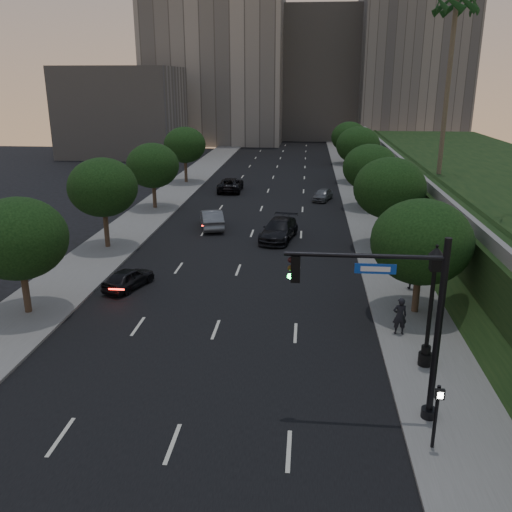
# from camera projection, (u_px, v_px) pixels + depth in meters

# --- Properties ---
(ground) EXTENTS (160.00, 160.00, 0.00)m
(ground) POSITION_uv_depth(u_px,v_px,m) (196.00, 383.00, 22.42)
(ground) COLOR black
(ground) RESTS_ON ground
(road_surface) EXTENTS (16.00, 140.00, 0.02)m
(road_surface) POSITION_uv_depth(u_px,v_px,m) (260.00, 214.00, 50.82)
(road_surface) COLOR black
(road_surface) RESTS_ON ground
(sidewalk_right) EXTENTS (4.50, 140.00, 0.15)m
(sidewalk_right) POSITION_uv_depth(u_px,v_px,m) (370.00, 215.00, 49.88)
(sidewalk_right) COLOR slate
(sidewalk_right) RESTS_ON ground
(sidewalk_left) EXTENTS (4.50, 140.00, 0.15)m
(sidewalk_left) POSITION_uv_depth(u_px,v_px,m) (153.00, 210.00, 51.72)
(sidewalk_left) COLOR slate
(sidewalk_left) RESTS_ON ground
(parapet_wall) EXTENTS (0.35, 90.00, 0.70)m
(parapet_wall) POSITION_uv_depth(u_px,v_px,m) (414.00, 173.00, 46.37)
(parapet_wall) COLOR slate
(parapet_wall) RESTS_ON embankment
(office_block_left) EXTENTS (26.00, 20.00, 32.00)m
(office_block_left) POSITION_uv_depth(u_px,v_px,m) (216.00, 58.00, 105.82)
(office_block_left) COLOR gray
(office_block_left) RESTS_ON ground
(office_block_mid) EXTENTS (22.00, 18.00, 26.00)m
(office_block_mid) POSITION_uv_depth(u_px,v_px,m) (318.00, 75.00, 114.42)
(office_block_mid) COLOR gray
(office_block_mid) RESTS_ON ground
(office_block_right) EXTENTS (20.00, 22.00, 36.00)m
(office_block_right) POSITION_uv_depth(u_px,v_px,m) (412.00, 47.00, 105.57)
(office_block_right) COLOR gray
(office_block_right) RESTS_ON ground
(office_block_filler) EXTENTS (18.00, 16.00, 14.00)m
(office_block_filler) POSITION_uv_depth(u_px,v_px,m) (124.00, 112.00, 88.85)
(office_block_filler) COLOR gray
(office_block_filler) RESTS_ON ground
(tree_right_a) EXTENTS (5.20, 5.20, 6.24)m
(tree_right_a) POSITION_uv_depth(u_px,v_px,m) (421.00, 242.00, 27.82)
(tree_right_a) COLOR #38281C
(tree_right_a) RESTS_ON ground
(tree_right_b) EXTENTS (5.20, 5.20, 6.74)m
(tree_right_b) POSITION_uv_depth(u_px,v_px,m) (390.00, 188.00, 39.03)
(tree_right_b) COLOR #38281C
(tree_right_b) RESTS_ON ground
(tree_right_c) EXTENTS (5.20, 5.20, 6.24)m
(tree_right_c) POSITION_uv_depth(u_px,v_px,m) (370.00, 167.00, 51.49)
(tree_right_c) COLOR #38281C
(tree_right_c) RESTS_ON ground
(tree_right_d) EXTENTS (5.20, 5.20, 6.74)m
(tree_right_d) POSITION_uv_depth(u_px,v_px,m) (358.00, 145.00, 64.59)
(tree_right_d) COLOR #38281C
(tree_right_d) RESTS_ON ground
(tree_right_e) EXTENTS (5.20, 5.20, 6.24)m
(tree_right_e) POSITION_uv_depth(u_px,v_px,m) (349.00, 137.00, 78.94)
(tree_right_e) COLOR #38281C
(tree_right_e) RESTS_ON ground
(tree_left_a) EXTENTS (5.00, 5.00, 6.34)m
(tree_left_a) POSITION_uv_depth(u_px,v_px,m) (18.00, 239.00, 27.72)
(tree_left_a) COLOR #38281C
(tree_left_a) RESTS_ON ground
(tree_left_b) EXTENTS (5.00, 5.00, 6.71)m
(tree_left_b) POSITION_uv_depth(u_px,v_px,m) (103.00, 187.00, 38.97)
(tree_left_b) COLOR #38281C
(tree_left_b) RESTS_ON ground
(tree_left_c) EXTENTS (5.00, 5.00, 6.34)m
(tree_left_c) POSITION_uv_depth(u_px,v_px,m) (153.00, 166.00, 51.39)
(tree_left_c) COLOR #38281C
(tree_left_c) RESTS_ON ground
(tree_left_d) EXTENTS (5.00, 5.00, 6.71)m
(tree_left_d) POSITION_uv_depth(u_px,v_px,m) (185.00, 145.00, 64.53)
(tree_left_d) COLOR #38281C
(tree_left_d) RESTS_ON ground
(palm_far) EXTENTS (3.20, 3.20, 15.50)m
(palm_far) POSITION_uv_depth(u_px,v_px,m) (456.00, 6.00, 43.92)
(palm_far) COLOR #4C4233
(palm_far) RESTS_ON embankment
(traffic_signal_mast) EXTENTS (5.68, 0.56, 7.00)m
(traffic_signal_mast) POSITION_uv_depth(u_px,v_px,m) (406.00, 329.00, 18.90)
(traffic_signal_mast) COLOR black
(traffic_signal_mast) RESTS_ON ground
(street_lamp) EXTENTS (0.64, 0.64, 5.62)m
(street_lamp) POSITION_uv_depth(u_px,v_px,m) (430.00, 312.00, 22.78)
(street_lamp) COLOR black
(street_lamp) RESTS_ON ground
(pedestrian_signal) EXTENTS (0.30, 0.33, 2.50)m
(pedestrian_signal) POSITION_uv_depth(u_px,v_px,m) (437.00, 412.00, 17.78)
(pedestrian_signal) COLOR black
(pedestrian_signal) RESTS_ON ground
(sedan_near_left) EXTENTS (2.62, 4.02, 1.27)m
(sedan_near_left) POSITION_uv_depth(u_px,v_px,m) (128.00, 278.00, 32.42)
(sedan_near_left) COLOR black
(sedan_near_left) RESTS_ON ground
(sedan_mid_left) EXTENTS (2.92, 5.18, 1.61)m
(sedan_mid_left) POSITION_uv_depth(u_px,v_px,m) (212.00, 219.00, 45.60)
(sedan_mid_left) COLOR slate
(sedan_mid_left) RESTS_ON ground
(sedan_far_left) EXTENTS (2.63, 5.53, 1.52)m
(sedan_far_left) POSITION_uv_depth(u_px,v_px,m) (231.00, 185.00, 60.83)
(sedan_far_left) COLOR black
(sedan_far_left) RESTS_ON ground
(sedan_near_right) EXTENTS (3.21, 5.86, 1.61)m
(sedan_near_right) POSITION_uv_depth(u_px,v_px,m) (279.00, 230.00, 42.32)
(sedan_near_right) COLOR black
(sedan_near_right) RESTS_ON ground
(sedan_far_right) EXTENTS (2.50, 4.00, 1.27)m
(sedan_far_right) POSITION_uv_depth(u_px,v_px,m) (323.00, 194.00, 56.16)
(sedan_far_right) COLOR #5A5E62
(sedan_far_right) RESTS_ON ground
(pedestrian_a) EXTENTS (0.72, 0.51, 1.87)m
(pedestrian_a) POSITION_uv_depth(u_px,v_px,m) (400.00, 316.00, 26.15)
(pedestrian_a) COLOR black
(pedestrian_a) RESTS_ON sidewalk_right
(pedestrian_b) EXTENTS (1.09, 0.99, 1.82)m
(pedestrian_b) POSITION_uv_depth(u_px,v_px,m) (413.00, 274.00, 31.88)
(pedestrian_b) COLOR black
(pedestrian_b) RESTS_ON sidewalk_right
(pedestrian_c) EXTENTS (0.97, 0.52, 1.57)m
(pedestrian_c) POSITION_uv_depth(u_px,v_px,m) (388.00, 259.00, 34.87)
(pedestrian_c) COLOR black
(pedestrian_c) RESTS_ON sidewalk_right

